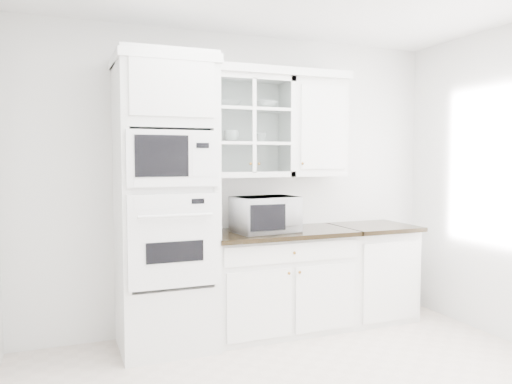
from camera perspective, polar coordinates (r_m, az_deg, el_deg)
name	(u,v)px	position (r m, az deg, el deg)	size (l,w,h in m)	color
room_shell	(303,127)	(3.43, 5.43, 7.39)	(4.00, 3.50, 2.70)	white
oven_column	(165,203)	(4.13, -10.31, -1.29)	(0.76, 0.68, 2.40)	white
base_cabinet_run	(279,280)	(4.60, 2.61, -10.03)	(1.32, 0.67, 0.92)	white
extra_base_cabinet	(372,271)	(5.08, 13.06, -8.78)	(0.72, 0.67, 0.92)	white
upper_cabinet_glass	(247,127)	(4.50, -0.98, 7.47)	(0.80, 0.33, 0.90)	white
upper_cabinet_solid	(314,128)	(4.78, 6.66, 7.24)	(0.55, 0.33, 0.90)	white
crown_molding	(237,71)	(4.50, -2.16, 13.69)	(2.14, 0.38, 0.07)	white
countertop_microwave	(265,214)	(4.39, 0.99, -2.54)	(0.54, 0.45, 0.31)	white
bowl_a	(227,104)	(4.44, -3.36, 9.98)	(0.25, 0.25, 0.06)	white
bowl_b	(265,106)	(4.57, 1.09, 9.85)	(0.21, 0.21, 0.07)	white
cup_a	(231,136)	(4.43, -2.86, 6.38)	(0.13, 0.13, 0.10)	white
cup_b	(261,138)	(4.53, 0.57, 6.22)	(0.09, 0.09, 0.09)	white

